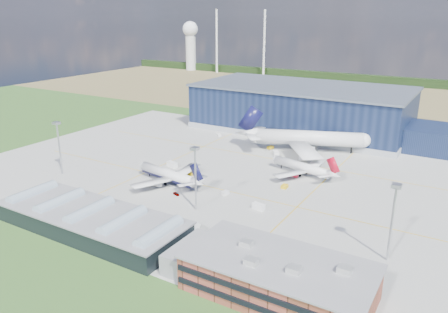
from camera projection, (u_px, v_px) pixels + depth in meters
ground at (217, 178)px, 183.81m from camera, size 600.00×600.00×0.00m
apron at (229, 171)px, 191.95m from camera, size 220.00×160.00×0.08m
farmland at (356, 97)px, 363.04m from camera, size 600.00×220.00×0.01m
treeline at (378, 80)px, 426.96m from camera, size 600.00×8.00×8.00m
horizon_dressing at (210, 42)px, 506.35m from camera, size 440.20×18.00×70.00m
hangar at (306, 111)px, 256.04m from camera, size 145.00×62.00×26.10m
ops_building at (278, 277)px, 106.57m from camera, size 46.00×23.00×10.90m
glass_concourse at (99, 222)px, 136.92m from camera, size 78.00×23.00×8.60m
light_mast_west at (58, 139)px, 183.84m from camera, size 2.60×2.60×23.00m
light_mast_center at (195, 168)px, 149.66m from camera, size 2.60×2.60×23.00m
light_mast_east at (393, 210)px, 117.92m from camera, size 2.60×2.60×23.00m
airliner_navy at (168, 169)px, 176.48m from camera, size 42.70×42.04×12.10m
airliner_red at (302, 162)px, 185.80m from camera, size 42.12×41.58×11.29m
airliner_widebody at (309, 130)px, 215.57m from camera, size 85.81×84.98×21.78m
gse_tug_a at (192, 173)px, 187.10m from camera, size 2.71×3.69×1.39m
gse_tug_b at (285, 187)px, 172.94m from camera, size 2.13×3.16×1.36m
gse_van_a at (172, 164)px, 196.65m from camera, size 5.82×3.76×2.35m
gse_cart_a at (225, 193)px, 166.81m from camera, size 2.58×3.41×1.34m
gse_van_b at (276, 153)px, 212.17m from camera, size 4.79×5.50×2.33m
gse_tug_c at (270, 148)px, 222.73m from camera, size 2.88×3.75×1.45m
gse_cart_b at (219, 135)px, 246.26m from camera, size 3.58×3.38×1.29m
gse_van_c at (259, 207)px, 154.04m from camera, size 4.87×2.93×2.19m
airstair at (193, 229)px, 137.52m from camera, size 2.95×4.78×2.86m
car_a at (176, 194)px, 166.39m from camera, size 3.37×2.29×1.07m
car_b at (104, 210)px, 152.63m from camera, size 4.02×2.08×1.26m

